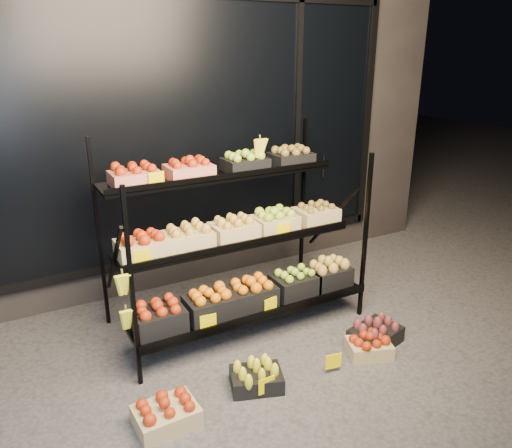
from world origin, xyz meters
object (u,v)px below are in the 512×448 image
floor_crate_midleft (256,377)px  floor_crate_midright (369,345)px  floor_crate_left (166,413)px  display_rack (237,240)px

floor_crate_midleft → floor_crate_midright: 0.98m
floor_crate_left → floor_crate_midright: (1.68, -0.03, -0.01)m
floor_crate_left → floor_crate_midright: size_ratio=1.01×
floor_crate_midleft → floor_crate_midright: size_ratio=1.08×
floor_crate_left → floor_crate_midleft: bearing=2.7°
display_rack → floor_crate_midleft: size_ratio=5.05×
floor_crate_left → floor_crate_midleft: 0.70m
floor_crate_left → floor_crate_midleft: size_ratio=0.94×
display_rack → floor_crate_left: (-0.99, -0.92, -0.69)m
display_rack → floor_crate_left: bearing=-136.9°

